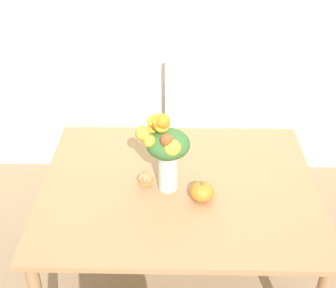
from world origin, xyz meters
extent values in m
plane|color=#8E7556|center=(0.00, 0.00, 0.00)|extent=(12.00, 12.00, 0.00)
cube|color=#9E754C|center=(0.00, 0.00, 0.73)|extent=(1.41, 1.12, 0.03)
cylinder|color=#9E754C|center=(-0.64, 0.50, 0.36)|extent=(0.06, 0.06, 0.72)
cylinder|color=#9E754C|center=(0.64, 0.50, 0.36)|extent=(0.06, 0.06, 0.72)
cylinder|color=#B2CCBC|center=(-0.05, -0.02, 0.86)|extent=(0.10, 0.10, 0.22)
cylinder|color=silver|center=(-0.05, -0.02, 0.80)|extent=(0.09, 0.09, 0.10)
cylinder|color=#38662D|center=(-0.04, -0.02, 0.89)|extent=(0.01, 0.00, 0.26)
cylinder|color=#38662D|center=(-0.05, 0.00, 0.89)|extent=(0.01, 0.01, 0.26)
cylinder|color=#38662D|center=(-0.07, -0.01, 0.89)|extent=(0.01, 0.01, 0.26)
cylinder|color=#38662D|center=(-0.07, -0.03, 0.89)|extent=(0.01, 0.01, 0.26)
cylinder|color=#38662D|center=(-0.05, -0.04, 0.89)|extent=(0.01, 0.01, 0.26)
ellipsoid|color=#38662D|center=(-0.05, -0.02, 1.01)|extent=(0.21, 0.21, 0.13)
sphere|color=orange|center=(-0.08, -0.02, 1.14)|extent=(0.07, 0.07, 0.07)
sphere|color=#AD9E33|center=(-0.17, -0.04, 1.08)|extent=(0.07, 0.07, 0.07)
sphere|color=#AD9E33|center=(-0.07, 0.06, 1.05)|extent=(0.06, 0.06, 0.06)
sphere|color=yellow|center=(-0.12, 0.05, 1.06)|extent=(0.08, 0.08, 0.08)
sphere|color=yellow|center=(-0.13, 0.02, 1.12)|extent=(0.06, 0.06, 0.06)
sphere|color=yellow|center=(-0.03, -0.10, 1.05)|extent=(0.08, 0.08, 0.08)
sphere|color=#AD9E33|center=(-0.14, -0.05, 1.05)|extent=(0.06, 0.06, 0.06)
sphere|color=#D64C23|center=(-0.06, -0.09, 1.09)|extent=(0.06, 0.06, 0.06)
sphere|color=yellow|center=(-0.10, -0.01, 1.14)|extent=(0.07, 0.07, 0.07)
sphere|color=#D64C23|center=(-0.10, 0.00, 1.11)|extent=(0.06, 0.06, 0.06)
sphere|color=yellow|center=(-0.08, -0.01, 1.11)|extent=(0.07, 0.07, 0.07)
ellipsoid|color=orange|center=(0.11, -0.11, 0.80)|extent=(0.12, 0.12, 0.10)
cylinder|color=brown|center=(0.11, -0.11, 0.85)|extent=(0.02, 0.02, 0.02)
ellipsoid|color=#A87A4C|center=(-0.17, 0.01, 0.78)|extent=(0.08, 0.06, 0.06)
cone|color=orange|center=(-0.17, 0.03, 0.78)|extent=(0.08, 0.08, 0.07)
sphere|color=#A87A4C|center=(-0.17, -0.02, 0.80)|extent=(0.03, 0.03, 0.03)
cube|color=white|center=(0.12, 0.86, 0.45)|extent=(0.46, 0.46, 0.02)
cylinder|color=white|center=(-0.03, 0.68, 0.22)|extent=(0.04, 0.04, 0.44)
cylinder|color=white|center=(0.31, 0.71, 0.22)|extent=(0.04, 0.04, 0.44)
cylinder|color=white|center=(-0.06, 1.02, 0.22)|extent=(0.04, 0.04, 0.44)
cylinder|color=white|center=(0.28, 1.05, 0.22)|extent=(0.04, 0.04, 0.44)
cube|color=white|center=(0.10, 1.06, 0.73)|extent=(0.40, 0.05, 0.55)
camera|label=1|loc=(-0.02, -1.88, 2.25)|focal=50.00mm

